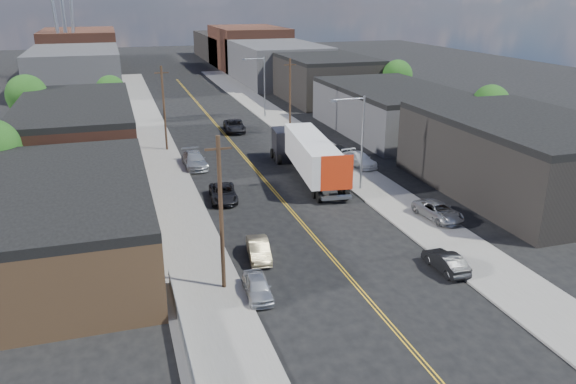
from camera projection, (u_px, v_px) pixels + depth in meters
ground at (213, 121)px, 83.01m from camera, size 260.00×260.00×0.00m
centerline at (234, 145)px, 69.51m from camera, size 0.32×120.00×0.01m
sidewalk_left at (156, 151)px, 66.81m from camera, size 5.00×140.00×0.15m
sidewalk_right at (307, 139)px, 72.15m from camera, size 5.00×140.00×0.15m
warehouse_tan at (62, 220)px, 39.22m from camera, size 12.00×22.00×5.60m
warehouse_brown at (77, 131)px, 62.45m from camera, size 12.00×26.00×6.60m
industrial_right_a at (522, 156)px, 52.01m from camera, size 14.00×22.00×7.10m
industrial_right_b at (392, 109)px, 75.57m from camera, size 14.00×24.00×6.10m
industrial_right_c at (324, 78)px, 98.72m from camera, size 14.00×22.00×7.60m
skyline_left_a at (76, 70)px, 107.55m from camera, size 16.00×30.00×8.00m
skyline_right_a at (276, 63)px, 118.79m from camera, size 16.00×30.00×8.00m
skyline_left_b at (80, 52)px, 129.71m from camera, size 16.00×26.00×10.00m
skyline_right_b at (249, 48)px, 140.96m from camera, size 16.00×26.00×10.00m
skyline_left_c at (84, 51)px, 148.21m from camera, size 16.00×40.00×7.00m
skyline_right_c at (232, 47)px, 159.45m from camera, size 16.00×40.00×7.00m
streetlight_near at (359, 136)px, 51.87m from camera, size 3.39×0.25×9.00m
streetlight_far at (262, 82)px, 83.37m from camera, size 3.39×0.25×9.00m
utility_pole_left_near at (221, 214)px, 33.99m from camera, size 1.60×0.26×10.00m
utility_pole_left_far at (164, 108)px, 65.49m from camera, size 1.60×0.26×10.00m
utility_pole_right at (290, 97)px, 72.80m from camera, size 1.60×0.26×10.00m
chainlink_fence at (185, 347)px, 28.71m from camera, size 0.05×16.00×1.22m
tree_left_mid at (28, 98)px, 69.95m from camera, size 5.10×5.04×8.37m
tree_left_far at (111, 92)px, 79.37m from camera, size 4.35×4.20×6.97m
tree_right_near at (491, 106)px, 68.23m from camera, size 4.60×4.48×7.44m
tree_right_far at (398, 77)px, 89.73m from camera, size 4.85×4.76×7.91m
semi_truck at (305, 152)px, 56.84m from camera, size 4.51×17.43×4.49m
car_left_a at (258, 287)px, 34.60m from camera, size 1.85×3.98×1.32m
car_left_b at (259, 250)px, 39.60m from camera, size 1.94×4.24×1.35m
car_left_c at (223, 193)px, 50.74m from camera, size 2.82×5.25×1.40m
car_left_d at (194, 160)px, 60.47m from camera, size 2.36×5.65×1.63m
car_right_oncoming at (446, 262)px, 37.85m from camera, size 1.47×4.05×1.33m
car_right_lot_a at (438, 211)px, 46.21m from camera, size 2.82×5.13×1.36m
car_right_lot_b at (360, 159)px, 60.50m from camera, size 2.73×5.17×1.43m
car_right_lot_c at (340, 151)px, 63.81m from camera, size 2.02×4.02×1.32m
car_ahead_truck at (234, 126)px, 76.19m from camera, size 3.23×5.96×1.59m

